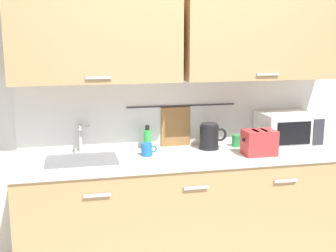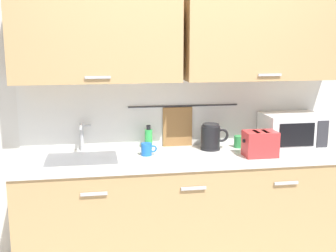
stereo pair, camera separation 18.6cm
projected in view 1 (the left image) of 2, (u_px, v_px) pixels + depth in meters
name	position (u px, v px, depth m)	size (l,w,h in m)	color
counter_unit	(183.00, 209.00, 3.41)	(2.53, 0.64, 0.90)	tan
back_wall_assembly	(178.00, 70.00, 3.42)	(3.70, 0.41, 2.50)	silver
sink_faucet	(80.00, 134.00, 3.34)	(0.09, 0.17, 0.22)	#B2B5BA
microwave	(288.00, 129.00, 3.59)	(0.46, 0.35, 0.27)	white
electric_kettle	(210.00, 136.00, 3.47)	(0.23, 0.16, 0.21)	black
dish_soap_bottle	(147.00, 139.00, 3.45)	(0.06, 0.06, 0.20)	green
mug_near_sink	(147.00, 150.00, 3.28)	(0.12, 0.08, 0.09)	blue
toaster	(259.00, 142.00, 3.29)	(0.26, 0.17, 0.19)	red
mug_by_kettle	(237.00, 141.00, 3.56)	(0.12, 0.08, 0.09)	green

